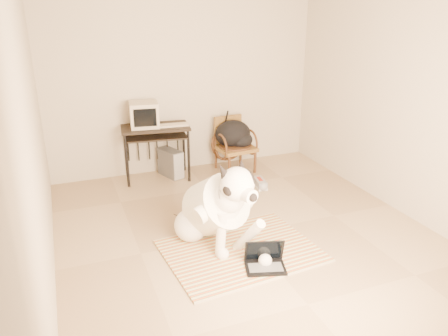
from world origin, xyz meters
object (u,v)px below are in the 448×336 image
computer_desk (156,134)px  rattan_chair (234,144)px  dog (216,208)px  backpack (234,135)px  laptop (265,261)px  crt_monitor (144,115)px  pc_tower (171,163)px

computer_desk → rattan_chair: size_ratio=1.24×
dog → backpack: size_ratio=2.52×
backpack → rattan_chair: bearing=176.6°
computer_desk → rattan_chair: (1.17, -0.06, -0.27)m
laptop → computer_desk: (-0.43, 2.64, 0.59)m
computer_desk → backpack: size_ratio=1.83×
dog → laptop: dog is taller
laptop → crt_monitor: size_ratio=1.03×
pc_tower → computer_desk: bearing=-172.0°
dog → rattan_chair: dog is taller
dog → backpack: dog is taller
laptop → backpack: (0.74, 2.58, 0.47)m
computer_desk → crt_monitor: size_ratio=2.33×
rattan_chair → pc_tower: bearing=174.9°
laptop → computer_desk: size_ratio=0.44×
dog → computer_desk: (-0.15, 2.03, 0.26)m
computer_desk → laptop: bearing=-80.7°
rattan_chair → backpack: size_ratio=1.48×
crt_monitor → rattan_chair: (1.31, -0.11, -0.55)m
crt_monitor → backpack: bearing=-4.6°
crt_monitor → pc_tower: crt_monitor is taller
backpack → dog: bearing=-117.4°
laptop → pc_tower: 2.68m
dog → laptop: (0.28, -0.61, -0.33)m
laptop → pc_tower: size_ratio=0.95×
pc_tower → rattan_chair: size_ratio=0.58×
computer_desk → rattan_chair: bearing=-2.8°
dog → computer_desk: size_ratio=1.38×
dog → laptop: 0.75m
computer_desk → crt_monitor: bearing=160.7°
laptop → crt_monitor: bearing=101.9°
laptop → computer_desk: bearing=99.3°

